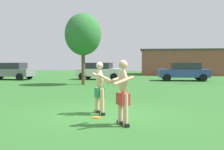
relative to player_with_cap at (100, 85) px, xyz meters
The scene contains 9 objects.
ground_plane 0.94m from the player_with_cap, 51.25° to the right, with size 80.00×80.00×0.00m, color #2D6628.
player_with_cap is the anchor object (origin of this frame).
player_in_red 1.72m from the player_with_cap, 58.64° to the right, with size 0.77×0.88×1.75m.
frisbee 1.12m from the player_with_cap, 87.69° to the right, with size 0.26×0.26×0.03m, color orange.
car_blue_near_post 16.35m from the player_with_cap, 73.57° to the left, with size 4.39×2.21×1.58m.
car_gray_mid_lot 18.74m from the player_with_cap, 127.09° to the left, with size 4.37×2.17×1.58m.
car_white_far_end 16.50m from the player_with_cap, 100.47° to the left, with size 4.45×2.36×1.58m.
outbuilding_behind_lot 27.56m from the player_with_cap, 78.42° to the left, with size 10.04×6.62×3.20m.
tree_right_field 11.46m from the player_with_cap, 106.78° to the left, with size 2.66×2.66×5.22m.
Camera 1 is at (1.51, -8.45, 1.72)m, focal length 43.03 mm.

